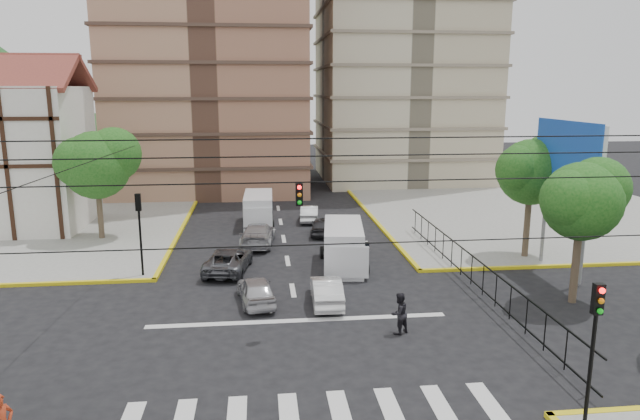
{
  "coord_description": "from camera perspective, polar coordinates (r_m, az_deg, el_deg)",
  "views": [
    {
      "loc": [
        -1.56,
        -21.92,
        9.87
      ],
      "look_at": [
        1.4,
        5.33,
        4.0
      ],
      "focal_mm": 32.0,
      "sensor_mm": 36.0,
      "label": 1
    }
  ],
  "objects": [
    {
      "name": "car_white_front_right",
      "position": [
        26.82,
        0.64,
        -8.06
      ],
      "size": [
        1.46,
        3.9,
        1.27
      ],
      "primitive_type": "imported",
      "rotation": [
        0.0,
        0.0,
        3.11
      ],
      "color": "white",
      "rests_on": "ground"
    },
    {
      "name": "tree_park_c",
      "position": [
        34.96,
        20.49,
        3.87
      ],
      "size": [
        4.65,
        3.8,
        7.25
      ],
      "color": "#473828",
      "rests_on": "ground"
    },
    {
      "name": "car_darkgrey_mid_right",
      "position": [
        39.14,
        0.2,
        -1.59
      ],
      "size": [
        1.94,
        3.79,
        1.24
      ],
      "primitive_type": "imported",
      "rotation": [
        0.0,
        0.0,
        3.0
      ],
      "color": "#2A292C",
      "rests_on": "ground"
    },
    {
      "name": "car_grey_mid_left",
      "position": [
        31.75,
        -9.15,
        -4.96
      ],
      "size": [
        2.84,
        4.94,
        1.29
      ],
      "primitive_type": "imported",
      "rotation": [
        0.0,
        0.0,
        2.99
      ],
      "color": "#515258",
      "rests_on": "ground"
    },
    {
      "name": "traffic_light_se",
      "position": [
        18.24,
        25.74,
        -10.92
      ],
      "size": [
        0.28,
        0.22,
        4.4
      ],
      "color": "black",
      "rests_on": "ground"
    },
    {
      "name": "traffic_light_hanging",
      "position": [
        20.34,
        -1.69,
        0.83
      ],
      "size": [
        18.0,
        9.12,
        0.92
      ],
      "color": "black",
      "rests_on": "ground"
    },
    {
      "name": "car_silver_front_left",
      "position": [
        27.05,
        -6.42,
        -7.94
      ],
      "size": [
        2.06,
        3.95,
        1.28
      ],
      "primitive_type": "imported",
      "rotation": [
        0.0,
        0.0,
        3.29
      ],
      "color": "#B6B5BA",
      "rests_on": "ground"
    },
    {
      "name": "park_fence",
      "position": [
        30.12,
        14.83,
        -7.46
      ],
      "size": [
        0.1,
        22.5,
        1.66
      ],
      "primitive_type": null,
      "color": "black",
      "rests_on": "ground"
    },
    {
      "name": "sidewalk_nw",
      "position": [
        46.84,
        -29.23,
        -1.55
      ],
      "size": [
        26.0,
        26.0,
        0.15
      ],
      "primitive_type": "cube",
      "color": "gray",
      "rests_on": "ground"
    },
    {
      "name": "tree_park_a",
      "position": [
        28.48,
        24.86,
        1.13
      ],
      "size": [
        4.41,
        3.6,
        6.83
      ],
      "color": "#473828",
      "rests_on": "ground"
    },
    {
      "name": "billboard",
      "position": [
        32.42,
        23.52,
        4.22
      ],
      "size": [
        0.36,
        6.2,
        8.1
      ],
      "color": "slate",
      "rests_on": "ground"
    },
    {
      "name": "tree_tudor",
      "position": [
        39.6,
        -21.36,
        4.51
      ],
      "size": [
        5.39,
        4.4,
        7.43
      ],
      "color": "#473828",
      "rests_on": "ground"
    },
    {
      "name": "crosswalk_stripes",
      "position": [
        18.8,
        -0.55,
        -19.57
      ],
      "size": [
        12.0,
        2.4,
        0.01
      ],
      "primitive_type": "cube",
      "color": "silver",
      "rests_on": "ground"
    },
    {
      "name": "van_left_lane",
      "position": [
        41.72,
        -6.17,
        -0.09
      ],
      "size": [
        2.16,
        5.18,
        2.32
      ],
      "rotation": [
        0.0,
        0.0,
        -0.02
      ],
      "color": "silver",
      "rests_on": "ground"
    },
    {
      "name": "sidewalk_ne",
      "position": [
        48.15,
        20.56,
        -0.44
      ],
      "size": [
        26.0,
        26.0,
        0.15
      ],
      "primitive_type": "cube",
      "color": "gray",
      "rests_on": "ground"
    },
    {
      "name": "car_silver_rear_left",
      "position": [
        36.77,
        -6.22,
        -2.41
      ],
      "size": [
        2.5,
        5.08,
        1.42
      ],
      "primitive_type": "imported",
      "rotation": [
        0.0,
        0.0,
        3.03
      ],
      "color": "#ACACB1",
      "rests_on": "ground"
    },
    {
      "name": "stop_line",
      "position": [
        25.19,
        -2.2,
        -10.98
      ],
      "size": [
        13.0,
        0.4,
        0.01
      ],
      "primitive_type": "cube",
      "color": "silver",
      "rests_on": "ground"
    },
    {
      "name": "tudor_building",
      "position": [
        45.64,
        -28.73,
        4.79
      ],
      "size": [
        10.8,
        8.05,
        12.23
      ],
      "color": "silver",
      "rests_on": "ground"
    },
    {
      "name": "car_white_rear_right",
      "position": [
        43.13,
        -1.06,
        -0.32
      ],
      "size": [
        1.69,
        3.81,
        1.22
      ],
      "primitive_type": "imported",
      "rotation": [
        0.0,
        0.0,
        3.03
      ],
      "color": "white",
      "rests_on": "ground"
    },
    {
      "name": "ground",
      "position": [
        24.09,
        -1.99,
        -12.11
      ],
      "size": [
        160.0,
        160.0,
        0.0
      ],
      "primitive_type": "plane",
      "color": "black",
      "rests_on": "ground"
    },
    {
      "name": "traffic_light_nw",
      "position": [
        31.12,
        -17.62,
        -1.04
      ],
      "size": [
        0.28,
        0.22,
        4.4
      ],
      "color": "black",
      "rests_on": "ground"
    },
    {
      "name": "pedestrian_crosswalk",
      "position": [
        23.84,
        7.91,
        -10.21
      ],
      "size": [
        1.07,
        1.0,
        1.75
      ],
      "primitive_type": "imported",
      "rotation": [
        0.0,
        0.0,
        3.67
      ],
      "color": "black",
      "rests_on": "ground"
    },
    {
      "name": "van_right_lane",
      "position": [
        31.82,
        2.42,
        -3.79
      ],
      "size": [
        2.75,
        5.58,
        2.41
      ],
      "rotation": [
        0.0,
        0.0,
        -0.13
      ],
      "color": "silver",
      "rests_on": "ground"
    }
  ]
}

